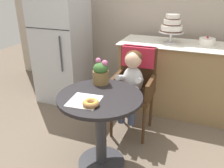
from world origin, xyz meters
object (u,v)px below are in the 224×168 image
refrigerator (62,41)px  cafe_table (100,117)px  wicker_chair (136,77)px  tiered_cake_stand (172,26)px  seated_child (132,79)px  round_layer_cake (207,42)px  flower_vase (101,73)px  donut_front (91,103)px

refrigerator → cafe_table: bearing=-46.3°
wicker_chair → cafe_table: bearing=-94.5°
wicker_chair → tiered_cake_stand: 0.80m
seated_child → refrigerator: bearing=154.6°
seated_child → round_layer_cake: bearing=49.8°
flower_vase → tiered_cake_stand: bearing=66.2°
wicker_chair → seated_child: seated_child is taller
seated_child → tiered_cake_stand: size_ratio=2.12×
cafe_table → tiered_cake_stand: size_ratio=2.10×
seated_child → flower_vase: (-0.21, -0.31, 0.15)m
wicker_chair → tiered_cake_stand: bearing=71.5°
flower_vase → refrigerator: bearing=137.9°
wicker_chair → donut_front: bearing=-92.2°
round_layer_cake → refrigerator: bearing=-172.4°
donut_front → refrigerator: size_ratio=0.08×
cafe_table → donut_front: 0.30m
wicker_chair → flower_vase: size_ratio=4.01×
donut_front → seated_child: bearing=81.5°
cafe_table → seated_child: (0.12, 0.55, 0.17)m
round_layer_cake → refrigerator: (-1.84, -0.25, -0.09)m
tiered_cake_stand → refrigerator: size_ratio=0.20×
donut_front → wicker_chair: bearing=83.0°
tiered_cake_stand → cafe_table: bearing=-106.0°
cafe_table → flower_vase: (-0.09, 0.24, 0.32)m
seated_child → donut_front: bearing=-98.5°
donut_front → tiered_cake_stand: (0.37, 1.49, 0.36)m
tiered_cake_stand → flower_vase: bearing=-113.8°
flower_vase → tiered_cake_stand: size_ratio=0.69×
wicker_chair → tiered_cake_stand: size_ratio=2.78×
donut_front → round_layer_cake: (0.79, 1.53, 0.20)m
flower_vase → round_layer_cake: (0.89, 1.11, 0.12)m
seated_child → round_layer_cake: round_layer_cake is taller
flower_vase → refrigerator: refrigerator is taller
donut_front → tiered_cake_stand: bearing=76.1°
donut_front → cafe_table: bearing=91.9°
tiered_cake_stand → refrigerator: bearing=-172.0°
seated_child → refrigerator: 1.30m
tiered_cake_stand → refrigerator: 1.46m
seated_child → round_layer_cake: size_ratio=4.00×
donut_front → refrigerator: 1.67m
seated_child → tiered_cake_stand: (0.26, 0.75, 0.43)m
flower_vase → tiered_cake_stand: tiered_cake_stand is taller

